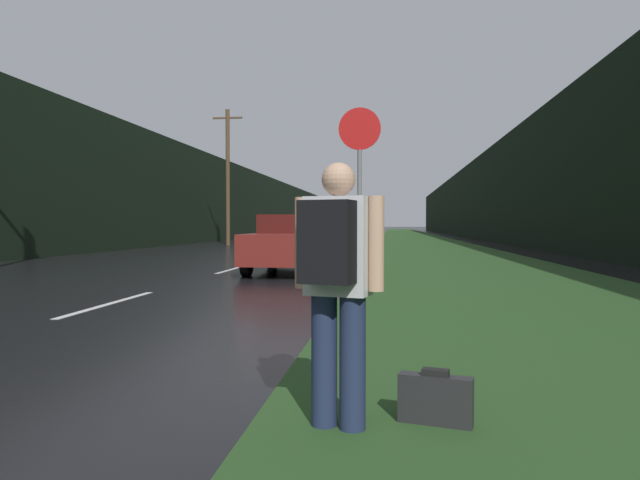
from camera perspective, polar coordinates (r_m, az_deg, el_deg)
grass_verge at (r=39.72m, az=10.21°, el=-0.24°), size 6.00×240.00×0.02m
lane_stripe_b at (r=9.60m, az=-20.27°, el=-5.98°), size 0.12×3.00×0.01m
lane_stripe_c at (r=16.11m, az=-8.72°, el=-2.88°), size 0.12×3.00×0.01m
lane_stripe_d at (r=22.91m, az=-3.94°, el=-1.55°), size 0.12×3.00×0.01m
treeline_far_side at (r=51.59m, az=-8.55°, el=3.68°), size 2.00×140.00×6.33m
treeline_near_side at (r=50.35m, az=16.46°, el=4.01°), size 2.00×140.00×6.90m
utility_pole_far at (r=34.75m, az=-9.21°, el=6.40°), size 1.80×0.24×8.11m
stop_sign at (r=9.15m, az=3.97°, el=5.58°), size 0.67×0.07×3.11m
hitchhiker_with_backpack at (r=3.40m, az=1.63°, el=-3.75°), size 0.55×0.46×1.62m
suitcase at (r=3.71m, az=11.47°, el=-15.44°), size 0.46×0.21×0.36m
car_passing_near at (r=15.11m, az=-2.88°, el=-0.30°), size 1.85×4.79×1.50m
car_passing_far at (r=37.67m, az=3.13°, el=0.82°), size 1.88×4.15×1.51m
car_oncoming at (r=55.87m, az=0.80°, el=1.05°), size 1.97×4.71×1.46m
delivery_truck at (r=68.14m, az=1.94°, el=1.97°), size 2.38×8.91×3.24m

